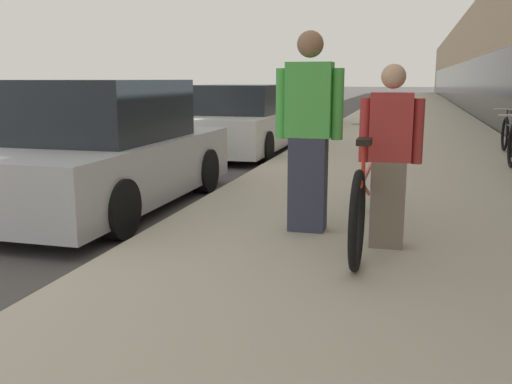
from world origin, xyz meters
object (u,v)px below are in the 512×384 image
object	(u,v)px
parked_sedan_curbside	(100,152)
cruiser_bike_middle	(509,135)
tandem_bicycle	(368,190)
person_bystander	(309,133)
parked_sedan_far	(293,109)
person_rider	(390,157)
vintage_roadster_curbside	(240,122)

from	to	relation	value
parked_sedan_curbside	cruiser_bike_middle	bearing A→B (deg)	45.78
tandem_bicycle	parked_sedan_curbside	xyz separation A→B (m)	(-3.24, 0.89, 0.14)
person_bystander	parked_sedan_curbside	xyz separation A→B (m)	(-2.69, 0.92, -0.37)
parked_sedan_curbside	parked_sedan_far	bearing A→B (deg)	89.84
person_rider	parked_sedan_curbside	size ratio (longest dim) A/B	0.37
person_rider	parked_sedan_far	distance (m)	13.13
cruiser_bike_middle	parked_sedan_far	xyz separation A→B (m)	(-5.34, 5.89, 0.11)
person_bystander	tandem_bicycle	bearing A→B (deg)	3.19
person_bystander	parked_sedan_far	size ratio (longest dim) A/B	0.39
person_rider	tandem_bicycle	bearing A→B (deg)	116.68
tandem_bicycle	person_rider	world-z (taller)	person_rider
cruiser_bike_middle	parked_sedan_far	world-z (taller)	parked_sedan_far
tandem_bicycle	parked_sedan_far	xyz separation A→B (m)	(-3.21, 12.30, 0.07)
cruiser_bike_middle	tandem_bicycle	bearing A→B (deg)	-108.41
parked_sedan_curbside	parked_sedan_far	size ratio (longest dim) A/B	0.87
parked_sedan_far	person_rider	bearing A→B (deg)	-75.00
tandem_bicycle	cruiser_bike_middle	bearing A→B (deg)	71.59
parked_sedan_far	person_bystander	bearing A→B (deg)	-77.86
tandem_bicycle	vintage_roadster_curbside	size ratio (longest dim) A/B	0.66
person_bystander	parked_sedan_curbside	distance (m)	2.86
tandem_bicycle	parked_sedan_far	world-z (taller)	parked_sedan_far
tandem_bicycle	person_rider	bearing A→B (deg)	-63.32
person_rider	person_bystander	bearing A→B (deg)	154.94
parked_sedan_curbside	vintage_roadster_curbside	size ratio (longest dim) A/B	0.92
vintage_roadster_curbside	parked_sedan_far	world-z (taller)	vintage_roadster_curbside
person_bystander	vintage_roadster_curbside	size ratio (longest dim) A/B	0.41
tandem_bicycle	cruiser_bike_middle	distance (m)	6.76
tandem_bicycle	person_bystander	distance (m)	0.75
cruiser_bike_middle	person_bystander	bearing A→B (deg)	-112.64
person_rider	person_bystander	xyz separation A→B (m)	(-0.74, 0.35, 0.15)
vintage_roadster_curbside	person_bystander	bearing A→B (deg)	-67.91
person_bystander	vintage_roadster_curbside	distance (m)	6.85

